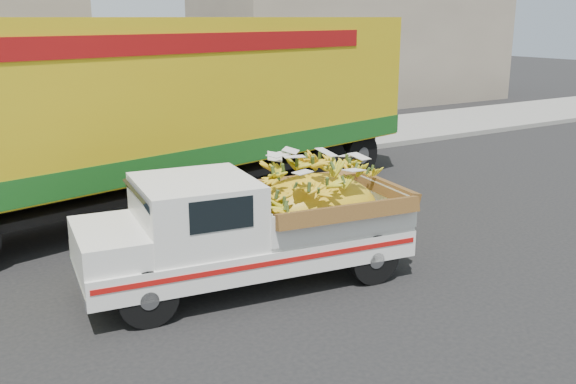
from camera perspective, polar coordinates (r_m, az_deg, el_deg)
ground at (r=9.51m, az=-0.80°, el=-8.27°), size 100.00×100.00×0.00m
curb at (r=15.68m, az=-14.51°, el=1.05°), size 60.00×0.25×0.15m
sidewalk at (r=17.65m, az=-16.65°, el=2.44°), size 60.00×4.00×0.14m
building_right at (r=29.98m, az=6.09°, el=13.68°), size 14.00×6.00×6.00m
pickup_truck at (r=9.40m, az=-1.62°, el=-2.75°), size 4.92×2.36×1.66m
semi_trailer at (r=13.15m, az=-10.28°, el=7.71°), size 12.09×4.89×3.80m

